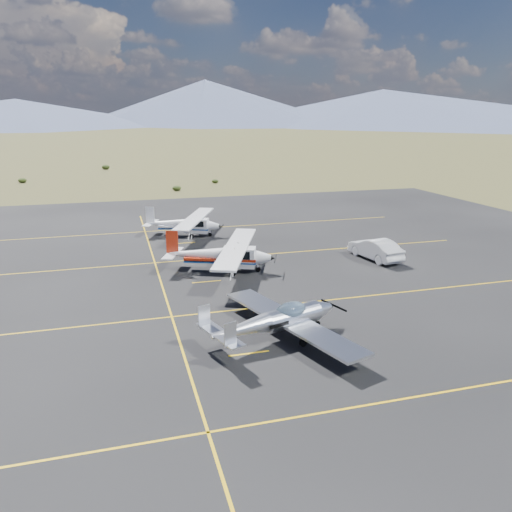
{
  "coord_description": "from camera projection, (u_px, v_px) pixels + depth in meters",
  "views": [
    {
      "loc": [
        -8.58,
        -24.29,
        10.96
      ],
      "look_at": [
        0.45,
        7.34,
        1.6
      ],
      "focal_mm": 35.0,
      "sensor_mm": 36.0,
      "label": 1
    }
  ],
  "objects": [
    {
      "name": "aircraft_cessna",
      "position": [
        221.0,
        254.0,
        35.82
      ],
      "size": [
        8.19,
        11.21,
        2.91
      ],
      "rotation": [
        0.0,
        0.0,
        -0.38
      ],
      "color": "silver",
      "rests_on": "apron"
    },
    {
      "name": "aircraft_low_wing",
      "position": [
        279.0,
        320.0,
        24.94
      ],
      "size": [
        7.41,
        10.05,
        2.2
      ],
      "rotation": [
        0.0,
        0.0,
        0.31
      ],
      "color": "silver",
      "rests_on": "apron"
    },
    {
      "name": "sedan",
      "position": [
        375.0,
        249.0,
        38.96
      ],
      "size": [
        2.53,
        5.2,
        1.64
      ],
      "primitive_type": "imported",
      "rotation": [
        0.0,
        0.0,
        3.31
      ],
      "color": "silver",
      "rests_on": "apron"
    },
    {
      "name": "apron",
      "position": [
        251.0,
        280.0,
        34.2
      ],
      "size": [
        72.0,
        72.0,
        0.02
      ],
      "primitive_type": "cube",
      "color": "black",
      "rests_on": "ground"
    },
    {
      "name": "ground",
      "position": [
        284.0,
        319.0,
        27.73
      ],
      "size": [
        1600.0,
        1600.0,
        0.0
      ],
      "primitive_type": "plane",
      "color": "#383D1C",
      "rests_on": "ground"
    },
    {
      "name": "aircraft_plain",
      "position": [
        184.0,
        223.0,
        46.41
      ],
      "size": [
        7.52,
        10.17,
        2.65
      ],
      "rotation": [
        0.0,
        0.0,
        -0.4
      ],
      "color": "white",
      "rests_on": "apron"
    }
  ]
}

